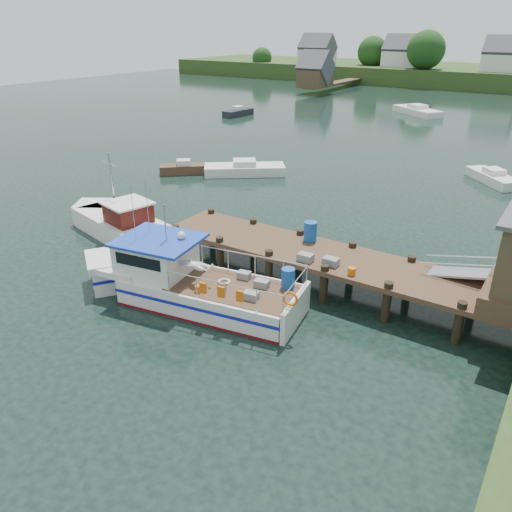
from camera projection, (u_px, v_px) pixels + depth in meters
The scene contains 9 objects.
ground_plane at pixel (294, 276), 21.48m from camera, with size 160.00×160.00×0.00m, color black.
dock at pixel (460, 266), 17.29m from camera, with size 16.60×3.00×4.78m.
lobster_boat at pixel (184, 281), 19.29m from camera, with size 9.67×4.09×4.61m.
work_boat at pixel (121, 223), 25.38m from camera, with size 8.02×3.92×4.21m.
moored_rowboat at pixel (184, 168), 36.19m from camera, with size 3.37×3.18×1.01m.
moored_a at pixel (245, 169), 35.97m from camera, with size 5.75×5.01×1.06m.
moored_b at pixel (493, 177), 34.10m from camera, with size 4.17×4.25×0.98m.
moored_d at pixel (417, 111), 59.92m from camera, with size 6.93×6.07×1.18m.
moored_e at pixel (238, 112), 58.97m from camera, with size 1.82×4.26×1.14m.
Camera 1 is at (9.13, -16.86, 9.86)m, focal length 35.00 mm.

